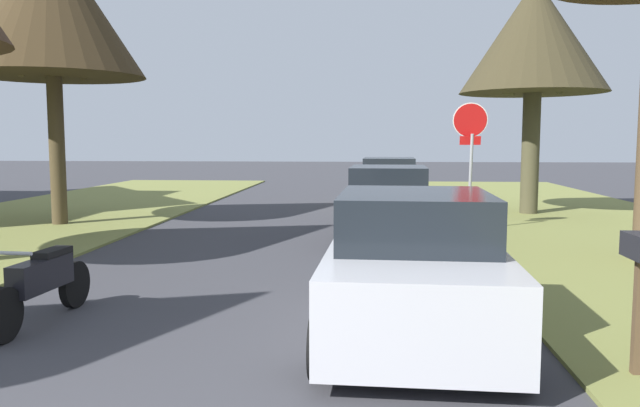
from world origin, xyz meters
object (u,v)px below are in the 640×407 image
at_px(stop_sign_far, 470,138).
at_px(street_tree_left_mid_b, 51,5).
at_px(street_tree_right_mid_b, 534,38).
at_px(parked_sedan_tan, 389,184).
at_px(parked_sedan_silver, 413,266).
at_px(parked_sedan_black, 388,205).
at_px(parked_motorcycle, 42,283).

bearing_deg(stop_sign_far, street_tree_left_mid_b, 178.21).
xyz_separation_m(street_tree_right_mid_b, parked_sedan_tan, (-3.93, 2.01, -4.25)).
distance_m(street_tree_right_mid_b, parked_sedan_silver, 12.75).
distance_m(parked_sedan_silver, parked_sedan_black, 6.79).
bearing_deg(parked_sedan_tan, parked_sedan_silver, -90.60).
height_order(street_tree_left_mid_b, parked_motorcycle, street_tree_left_mid_b).
relative_size(parked_sedan_tan, parked_motorcycle, 2.17).
distance_m(stop_sign_far, parked_sedan_silver, 8.09).
xyz_separation_m(street_tree_left_mid_b, parked_sedan_black, (8.15, -1.27, -4.68)).
bearing_deg(parked_sedan_black, stop_sign_far, 26.80).
xyz_separation_m(parked_sedan_silver, parked_motorcycle, (-4.31, -0.10, -0.24)).
height_order(parked_sedan_black, parked_motorcycle, parked_sedan_black).
bearing_deg(parked_sedan_tan, stop_sign_far, -73.26).
xyz_separation_m(parked_sedan_tan, parked_motorcycle, (-4.45, -13.42, -0.24)).
distance_m(stop_sign_far, street_tree_right_mid_b, 5.06).
distance_m(parked_sedan_silver, parked_sedan_tan, 13.32).
relative_size(parked_sedan_silver, parked_sedan_tan, 1.00).
bearing_deg(parked_sedan_black, parked_sedan_tan, 88.06).
relative_size(parked_sedan_silver, parked_sedan_black, 1.00).
xyz_separation_m(stop_sign_far, parked_sedan_tan, (-1.68, 5.58, -1.46)).
height_order(street_tree_left_mid_b, parked_sedan_black, street_tree_left_mid_b).
relative_size(parked_sedan_black, parked_motorcycle, 2.17).
height_order(stop_sign_far, parked_motorcycle, stop_sign_far).
height_order(street_tree_right_mid_b, parked_motorcycle, street_tree_right_mid_b).
bearing_deg(parked_sedan_black, street_tree_right_mid_b, 47.42).
relative_size(stop_sign_far, parked_sedan_silver, 0.66).
bearing_deg(stop_sign_far, parked_sedan_silver, -103.20).
xyz_separation_m(street_tree_right_mid_b, parked_sedan_black, (-4.16, -4.52, -4.25)).
relative_size(street_tree_left_mid_b, parked_sedan_black, 1.60).
bearing_deg(stop_sign_far, parked_motorcycle, -127.97).
height_order(parked_sedan_tan, parked_motorcycle, parked_sedan_tan).
bearing_deg(parked_motorcycle, parked_sedan_tan, 71.67).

